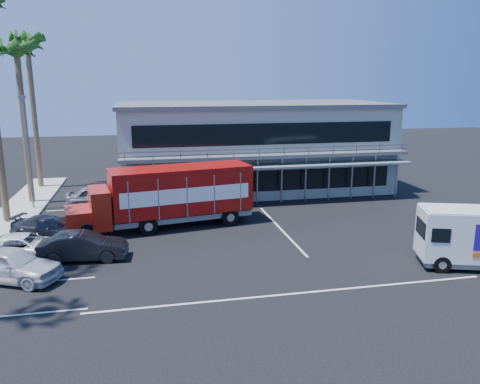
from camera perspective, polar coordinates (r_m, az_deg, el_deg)
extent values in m
plane|color=black|center=(26.34, 2.66, -6.74)|extent=(120.00, 120.00, 0.00)
cube|color=gray|center=(40.41, 1.56, 5.44)|extent=(22.00, 10.00, 7.00)
cube|color=#515454|center=(40.07, 1.59, 10.62)|extent=(22.40, 10.40, 0.30)
cube|color=#515454|center=(35.02, 3.67, 4.37)|extent=(22.00, 1.20, 0.25)
cube|color=gray|center=(34.42, 3.92, 5.05)|extent=(22.00, 0.08, 0.90)
cube|color=slate|center=(34.85, 3.78, 3.16)|extent=(22.00, 1.80, 0.15)
cube|color=black|center=(35.93, 3.38, 1.36)|extent=(20.00, 0.06, 1.60)
cube|color=black|center=(35.37, 3.46, 7.07)|extent=(20.00, 0.06, 1.60)
cube|color=#A5A399|center=(32.46, -26.99, -4.18)|extent=(3.00, 32.00, 0.16)
cylinder|color=brown|center=(38.07, -24.75, 6.78)|extent=(0.44, 0.44, 11.00)
sphere|color=#265016|center=(37.97, -25.61, 15.34)|extent=(1.10, 1.10, 1.10)
cylinder|color=brown|center=(43.47, -23.76, 8.20)|extent=(0.44, 0.44, 12.00)
sphere|color=#265016|center=(43.49, -24.55, 16.34)|extent=(1.10, 1.10, 1.10)
cylinder|color=gray|center=(36.20, -24.43, 4.14)|extent=(0.14, 0.14, 8.00)
cube|color=gray|center=(35.86, -25.04, 10.45)|extent=(0.50, 0.25, 0.18)
cube|color=maroon|center=(29.24, -19.00, -3.18)|extent=(1.93, 2.68, 1.31)
cube|color=maroon|center=(29.15, -16.73, -1.84)|extent=(1.55, 2.88, 2.29)
cube|color=black|center=(28.99, -16.82, -0.59)|extent=(0.46, 2.29, 0.76)
cube|color=#970E09|center=(29.78, -7.18, 0.35)|extent=(9.08, 4.20, 2.84)
cube|color=slate|center=(30.20, -7.09, -2.78)|extent=(9.01, 3.80, 0.33)
cube|color=white|center=(28.51, -6.47, -0.43)|extent=(7.92, 1.42, 0.93)
cube|color=white|center=(31.10, -7.82, 0.68)|extent=(7.92, 1.42, 0.93)
cylinder|color=black|center=(28.25, -18.12, -4.79)|extent=(1.17, 0.47, 1.14)
cylinder|color=black|center=(30.55, -18.44, -3.47)|extent=(1.17, 0.47, 1.14)
cylinder|color=black|center=(28.62, -11.12, -4.13)|extent=(1.17, 0.47, 1.14)
cylinder|color=black|center=(30.90, -11.97, -2.87)|extent=(1.17, 0.47, 1.14)
cylinder|color=black|center=(29.95, -1.22, -3.09)|extent=(1.17, 0.47, 1.14)
cylinder|color=black|center=(32.13, -2.73, -1.97)|extent=(1.17, 0.47, 1.14)
cube|color=black|center=(24.95, 21.23, -4.07)|extent=(0.58, 1.65, 0.83)
cylinder|color=black|center=(24.84, 23.39, -8.10)|extent=(0.88, 0.52, 0.84)
cylinder|color=black|center=(26.49, 22.23, -6.67)|extent=(0.88, 0.52, 0.84)
imported|color=silver|center=(24.26, -26.22, -7.92)|extent=(5.10, 3.71, 1.61)
imported|color=black|center=(25.59, -18.56, -6.31)|extent=(4.53, 1.85, 1.46)
imported|color=white|center=(26.86, -24.76, -6.09)|extent=(5.02, 2.83, 1.32)
imported|color=#2A2E39|center=(29.71, -22.21, -4.06)|extent=(4.91, 3.53, 1.32)
imported|color=gray|center=(35.86, -16.67, -0.51)|extent=(4.82, 2.10, 1.62)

